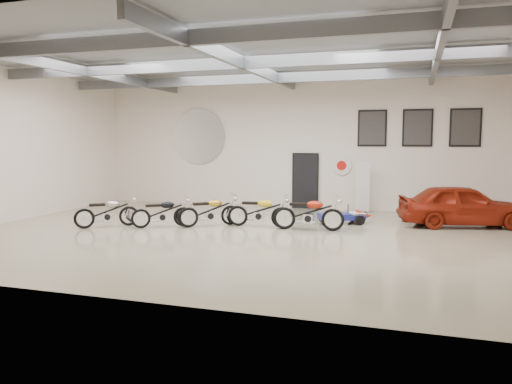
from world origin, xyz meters
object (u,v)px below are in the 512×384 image
(motorcycle_silver, at_px, (107,211))
(motorcycle_yellow, at_px, (259,210))
(motorcycle_black, at_px, (162,212))
(vintage_car, at_px, (463,205))
(go_kart, at_px, (346,214))
(motorcycle_gold, at_px, (210,210))
(banner_stand, at_px, (363,187))
(motorcycle_red, at_px, (308,212))

(motorcycle_silver, height_order, motorcycle_yellow, motorcycle_yellow)
(motorcycle_black, height_order, vintage_car, vintage_car)
(go_kart, xyz_separation_m, vintage_car, (3.49, 0.66, 0.34))
(motorcycle_gold, height_order, go_kart, motorcycle_gold)
(banner_stand, height_order, motorcycle_yellow, banner_stand)
(banner_stand, distance_m, vintage_car, 3.86)
(motorcycle_black, relative_size, go_kart, 1.04)
(motorcycle_black, distance_m, motorcycle_yellow, 2.98)
(motorcycle_silver, distance_m, motorcycle_yellow, 4.67)
(banner_stand, height_order, motorcycle_black, banner_stand)
(motorcycle_silver, height_order, motorcycle_red, motorcycle_red)
(motorcycle_black, xyz_separation_m, vintage_car, (8.78, 3.01, 0.18))
(vintage_car, bearing_deg, motorcycle_silver, 94.88)
(motorcycle_silver, bearing_deg, banner_stand, -3.26)
(vintage_car, bearing_deg, motorcycle_yellow, 95.22)
(motorcycle_red, bearing_deg, motorcycle_silver, -171.91)
(motorcycle_black, xyz_separation_m, motorcycle_red, (4.38, 0.87, 0.06))
(motorcycle_gold, distance_m, vintage_car, 7.84)
(motorcycle_gold, relative_size, motorcycle_red, 0.93)
(banner_stand, distance_m, motorcycle_gold, 6.14)
(motorcycle_yellow, xyz_separation_m, motorcycle_red, (1.55, -0.08, 0.02))
(go_kart, distance_m, vintage_car, 3.57)
(motorcycle_yellow, bearing_deg, banner_stand, 53.41)
(motorcycle_gold, relative_size, motorcycle_yellow, 0.97)
(motorcycle_black, relative_size, motorcycle_gold, 0.95)
(motorcycle_black, height_order, motorcycle_red, motorcycle_red)
(motorcycle_gold, distance_m, motorcycle_red, 3.06)
(motorcycle_yellow, height_order, vintage_car, vintage_car)
(banner_stand, bearing_deg, vintage_car, -43.17)
(motorcycle_silver, xyz_separation_m, go_kart, (6.90, 2.86, -0.17))
(motorcycle_black, bearing_deg, banner_stand, 6.54)
(banner_stand, relative_size, motorcycle_yellow, 0.95)
(banner_stand, height_order, motorcycle_gold, banner_stand)
(motorcycle_yellow, relative_size, go_kart, 1.12)
(motorcycle_red, bearing_deg, motorcycle_yellow, 172.16)
(go_kart, bearing_deg, banner_stand, 58.21)
(motorcycle_gold, bearing_deg, motorcycle_yellow, -25.09)
(motorcycle_silver, relative_size, vintage_car, 0.49)
(motorcycle_black, bearing_deg, go_kart, -11.99)
(vintage_car, bearing_deg, motorcycle_gold, 94.05)
(banner_stand, relative_size, go_kart, 1.07)
(banner_stand, relative_size, motorcycle_gold, 0.98)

